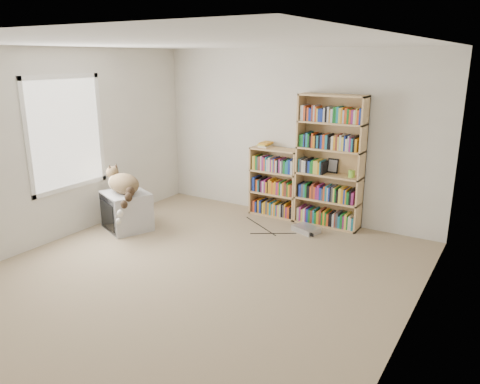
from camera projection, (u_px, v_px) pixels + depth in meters
The scene contains 16 objects.
floor at pixel (196, 276), 5.26m from camera, with size 4.50×5.00×0.01m, color tan.
wall_back at pixel (295, 135), 6.96m from camera, with size 4.50×0.02×2.50m, color beige.
wall_left at pixel (54, 147), 6.05m from camera, with size 0.02×5.00×2.50m, color beige.
wall_right at pixel (415, 201), 3.79m from camera, with size 0.02×5.00×2.50m, color beige.
ceiling at pixel (189, 43), 4.57m from camera, with size 4.50×5.00×0.02m, color white.
window at pixel (66, 133), 6.16m from camera, with size 0.02×1.22×1.52m, color white.
crt_tv at pixel (127, 211), 6.64m from camera, with size 0.79×0.76×0.54m.
cat at pixel (123, 187), 6.44m from camera, with size 0.74×0.66×0.62m.
bookcase_tall at pixel (330, 165), 6.63m from camera, with size 0.94×0.30×1.88m.
bookcase_short at pixel (276, 185), 7.17m from camera, with size 0.77×0.30×1.05m.
book_stack at pixel (265, 144), 7.11m from camera, with size 0.18×0.24×0.08m, color #CF481B.
green_mug at pixel (352, 174), 6.47m from camera, with size 0.09×0.09×0.10m, color #7FCB3A.
framed_print at pixel (333, 166), 6.69m from camera, with size 0.16×0.01×0.21m, color black.
dvd_player at pixel (306, 229), 6.58m from camera, with size 0.35×0.25×0.08m, color silver.
wall_outlet at pixel (119, 196), 7.16m from camera, with size 0.01×0.08×0.13m, color silver.
floor_cables at pixel (287, 238), 6.35m from camera, with size 1.20×0.70×0.01m, color black, non-canonical shape.
Camera 1 is at (2.93, -3.82, 2.38)m, focal length 35.00 mm.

